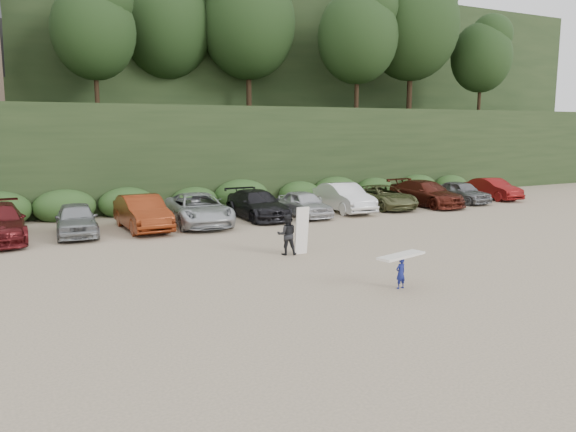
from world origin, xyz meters
TOP-DOWN VIEW (x-y plane):
  - ground at (0.00, 0.00)m, footprint 120.00×120.00m
  - hillside_backdrop at (-0.26, 35.93)m, footprint 90.00×41.50m
  - parked_cars at (0.80, 9.97)m, footprint 39.54×5.82m
  - child_surfer at (1.74, -3.47)m, footprint 1.79×0.89m
  - adult_surfer at (0.84, 2.03)m, footprint 1.23×0.81m

SIDE VIEW (x-z plane):
  - ground at x=0.00m, z-range 0.00..0.00m
  - child_surfer at x=1.74m, z-range 0.19..1.22m
  - parked_cars at x=0.80m, z-range -0.06..1.55m
  - adult_surfer at x=0.84m, z-range -0.12..1.68m
  - hillside_backdrop at x=-0.26m, z-range -2.78..25.22m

